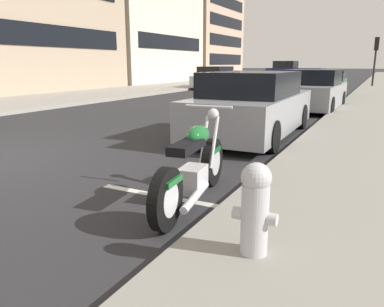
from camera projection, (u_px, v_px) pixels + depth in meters
sidewalk_far_curb at (105, 93)px, 19.90m from camera, size 120.00×5.00×0.14m
parking_stall_stripe at (175, 198)px, 4.62m from camera, size 0.12×2.20×0.01m
parked_motorcycle at (194, 169)px, 4.38m from camera, size 2.18×0.63×1.12m
parked_car_behind_motorcycle at (253, 106)px, 8.46m from camera, size 4.55×1.92×1.46m
parked_car_far_down_curb at (312, 91)px, 13.29m from camera, size 4.13×2.03×1.43m
parked_car_at_intersection at (325, 84)px, 18.32m from camera, size 4.11×2.07×1.35m
crossing_truck at (293, 72)px, 35.68m from camera, size 2.28×5.37×1.87m
car_opposite_curb at (216, 78)px, 24.45m from camera, size 4.18×1.89×1.45m
fire_hydrant at (255, 206)px, 2.93m from camera, size 0.24×0.36×0.76m
traffic_signal_near_corner at (376, 51)px, 24.88m from camera, size 0.36×0.28×3.20m
townhouse_corner_block at (188, 36)px, 41.91m from camera, size 10.59×9.56×9.38m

